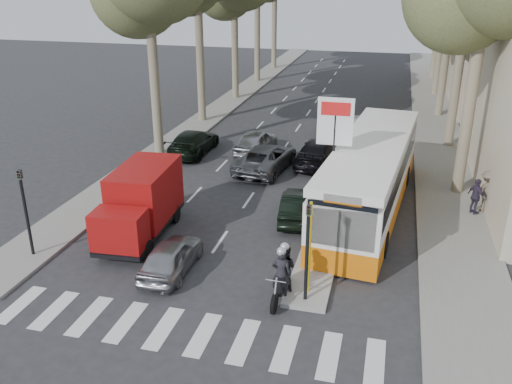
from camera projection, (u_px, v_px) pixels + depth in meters
ground at (226, 268)px, 20.37m from camera, size 120.00×120.00×0.00m
sidewalk_right at (434, 118)px, 40.75m from camera, size 3.20×70.00×0.12m
median_left at (235, 98)px, 47.27m from camera, size 2.40×64.00×0.12m
traffic_island at (344, 175)px, 29.44m from camera, size 1.50×26.00×0.16m
billboard at (334, 142)px, 22.69m from camera, size 1.50×12.10×5.60m
traffic_light_island at (308, 237)px, 17.33m from camera, size 0.16×0.41×3.60m
traffic_light_left at (23, 198)px, 20.28m from camera, size 0.16×0.41×3.60m
silver_hatchback at (171, 256)px, 19.94m from camera, size 1.51×3.70×1.26m
dark_hatchback at (298, 206)px, 24.19m from camera, size 1.68×4.01×1.29m
queue_car_a at (266, 158)px, 30.11m from camera, size 2.99×5.43×1.44m
queue_car_b at (319, 152)px, 30.99m from camera, size 2.65×5.28×1.47m
queue_car_c at (256, 142)px, 32.83m from camera, size 2.06×4.47×1.49m
queue_car_d at (329, 123)px, 37.23m from camera, size 1.54×3.87×1.25m
queue_car_e at (193, 142)px, 32.85m from camera, size 2.03×4.96×1.44m
red_truck at (141, 202)px, 22.37m from camera, size 2.40×5.52×2.88m
city_bus at (370, 175)px, 24.56m from camera, size 4.11×13.04×3.38m
motorcycle at (283, 272)px, 18.35m from camera, size 0.86×2.35×2.00m
pedestrian_near at (476, 196)px, 24.37m from camera, size 0.96×1.07×1.67m
pedestrian_far at (487, 191)px, 24.61m from camera, size 1.38×0.95×1.96m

